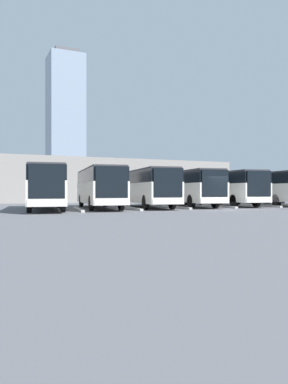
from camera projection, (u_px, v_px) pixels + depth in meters
The scene contains 14 objects.
ground_plane at pixel (227, 210), 28.09m from camera, with size 600.00×600.00×0.00m, color #5B5B60.
bus_1 at pixel (265, 187), 36.30m from camera, with size 4.04×11.12×3.13m.
curb_divider_1 at pixel (260, 205), 33.98m from camera, with size 0.24×6.39×0.15m, color #B2B2AD.
bus_2 at pixel (227, 187), 35.00m from camera, with size 4.04×11.12×3.13m.
curb_divider_2 at pixel (218, 206), 32.68m from camera, with size 0.24×6.39×0.15m, color #B2B2AD.
bus_3 at pixel (188, 187), 33.34m from camera, with size 4.04×11.12×3.13m.
curb_divider_3 at pixel (176, 207), 31.02m from camera, with size 0.24×6.39×0.15m, color #B2B2AD.
bus_4 at pixel (147, 187), 31.25m from camera, with size 4.04×11.12×3.13m.
curb_divider_4 at pixel (131, 208), 28.92m from camera, with size 0.24×6.39×0.15m, color #B2B2AD.
bus_5 at pixel (99, 186), 29.40m from camera, with size 4.04×11.12×3.13m.
curb_divider_5 at pixel (78, 209), 27.08m from camera, with size 0.24×6.39×0.15m, color #B2B2AD.
bus_6 at pixel (46, 186), 27.39m from camera, with size 4.04×11.12×3.13m.
station_building at pixel (112, 181), 51.80m from camera, with size 31.86×13.41×5.51m.
office_tower at pixel (65, 124), 185.43m from camera, with size 16.78×16.78×70.66m.
Camera 1 is at (17.28, 23.02, 1.41)m, focal length 35.00 mm.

